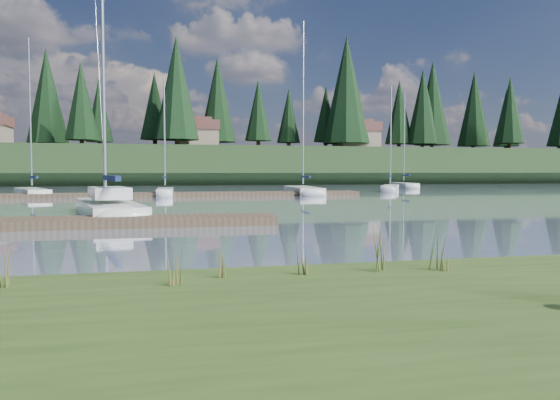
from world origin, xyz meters
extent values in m
plane|color=#8191A9|center=(0.00, 30.00, 0.00)|extent=(200.00, 200.00, 0.00)
cube|color=#1E3318|center=(0.00, 73.00, 2.50)|extent=(200.00, 20.00, 5.00)
cube|color=silver|center=(-1.89, 13.64, 0.22)|extent=(3.57, 8.73, 0.70)
ellipsoid|color=silver|center=(-2.73, 17.82, 0.22)|extent=(2.28, 2.64, 0.70)
cylinder|color=silver|center=(-2.04, 14.40, 7.25)|extent=(0.14, 0.14, 12.91)
cube|color=#14254F|center=(-1.65, 12.41, 1.55)|extent=(0.95, 3.84, 0.20)
cube|color=silver|center=(-1.80, 13.17, 0.95)|extent=(1.94, 3.30, 0.45)
cube|color=#4C3D2C|center=(-4.00, 9.00, 0.15)|extent=(16.00, 2.00, 0.30)
cube|color=#4C3D2C|center=(2.00, 30.00, 0.15)|extent=(26.00, 2.20, 0.30)
cube|color=silver|center=(-8.70, 32.88, 0.22)|extent=(3.75, 6.87, 0.70)
ellipsoid|color=silver|center=(-9.85, 36.05, 0.22)|extent=(2.02, 2.24, 0.70)
cylinder|color=silver|center=(-8.70, 32.88, 6.08)|extent=(0.12, 0.12, 10.56)
cube|color=#14254F|center=(-8.38, 32.01, 1.40)|extent=(1.11, 2.59, 0.20)
cube|color=silver|center=(0.72, 31.14, 0.22)|extent=(1.33, 4.98, 0.70)
ellipsoid|color=silver|center=(0.83, 33.61, 0.22)|extent=(1.13, 1.39, 0.70)
cylinder|color=silver|center=(0.72, 31.14, 4.68)|extent=(0.12, 0.12, 7.77)
cube|color=#14254F|center=(0.70, 30.47, 1.40)|extent=(0.28, 1.97, 0.20)
cube|color=silver|center=(11.57, 32.48, 0.22)|extent=(2.61, 8.49, 0.70)
ellipsoid|color=silver|center=(11.93, 36.64, 0.22)|extent=(2.01, 2.43, 0.70)
cylinder|color=silver|center=(11.57, 32.48, 7.22)|extent=(0.12, 0.12, 12.85)
cube|color=#14254F|center=(11.47, 31.35, 1.40)|extent=(0.49, 3.33, 0.20)
cube|color=silver|center=(20.84, 36.35, 0.22)|extent=(3.77, 5.59, 0.70)
ellipsoid|color=silver|center=(22.16, 38.84, 0.22)|extent=(1.81, 1.94, 0.70)
cylinder|color=silver|center=(20.84, 36.35, 5.15)|extent=(0.12, 0.12, 8.70)
cube|color=#14254F|center=(20.48, 35.67, 1.40)|extent=(1.23, 2.08, 0.20)
cube|color=silver|center=(26.68, 45.72, 0.22)|extent=(2.53, 6.74, 0.70)
ellipsoid|color=silver|center=(27.21, 48.97, 0.22)|extent=(1.70, 2.00, 0.70)
cylinder|color=silver|center=(26.68, 45.72, 5.71)|extent=(0.12, 0.12, 9.82)
cube|color=#14254F|center=(26.54, 44.83, 1.40)|extent=(0.62, 2.62, 0.20)
cone|color=#475B23|center=(0.19, -2.56, 0.60)|extent=(0.03, 0.03, 0.50)
cone|color=brown|center=(0.30, -2.63, 0.55)|extent=(0.03, 0.03, 0.40)
cone|color=#475B23|center=(0.25, -2.53, 0.62)|extent=(0.03, 0.03, 0.55)
cone|color=brown|center=(0.33, -2.59, 0.52)|extent=(0.03, 0.03, 0.35)
cone|color=#475B23|center=(0.21, -2.64, 0.57)|extent=(0.03, 0.03, 0.45)
cone|color=#475B23|center=(0.82, -2.21, 0.56)|extent=(0.03, 0.03, 0.42)
cone|color=brown|center=(0.93, -2.28, 0.52)|extent=(0.03, 0.03, 0.33)
cone|color=#475B23|center=(0.88, -2.18, 0.58)|extent=(0.03, 0.03, 0.46)
cone|color=brown|center=(0.96, -2.24, 0.50)|extent=(0.03, 0.03, 0.29)
cone|color=#475B23|center=(0.84, -2.29, 0.54)|extent=(0.03, 0.03, 0.37)
cone|color=#475B23|center=(3.09, -2.25, 0.69)|extent=(0.03, 0.03, 0.68)
cone|color=brown|center=(3.20, -2.32, 0.62)|extent=(0.03, 0.03, 0.54)
cone|color=#475B23|center=(3.15, -2.22, 0.72)|extent=(0.03, 0.03, 0.75)
cone|color=brown|center=(3.23, -2.28, 0.59)|extent=(0.03, 0.03, 0.47)
cone|color=#475B23|center=(3.11, -2.33, 0.66)|extent=(0.03, 0.03, 0.61)
cone|color=brown|center=(-1.81, -2.33, 0.54)|extent=(0.03, 0.03, 0.39)
cone|color=#475B23|center=(-1.86, -2.23, 0.62)|extent=(0.03, 0.03, 0.53)
cone|color=brown|center=(-1.78, -2.29, 0.52)|extent=(0.03, 0.03, 0.34)
cone|color=#475B23|center=(1.96, -2.30, 0.59)|extent=(0.03, 0.03, 0.48)
cone|color=brown|center=(2.07, -2.37, 0.54)|extent=(0.03, 0.03, 0.38)
cone|color=#475B23|center=(2.02, -2.27, 0.61)|extent=(0.03, 0.03, 0.52)
cone|color=brown|center=(2.10, -2.33, 0.52)|extent=(0.03, 0.03, 0.33)
cone|color=#475B23|center=(1.98, -2.38, 0.56)|extent=(0.03, 0.03, 0.43)
cone|color=#475B23|center=(4.01, -2.37, 0.62)|extent=(0.03, 0.03, 0.55)
cone|color=brown|center=(4.12, -2.44, 0.57)|extent=(0.03, 0.03, 0.44)
cone|color=#475B23|center=(4.07, -2.34, 0.65)|extent=(0.03, 0.03, 0.60)
cone|color=brown|center=(4.15, -2.40, 0.54)|extent=(0.03, 0.03, 0.38)
cone|color=#475B23|center=(4.03, -2.45, 0.60)|extent=(0.03, 0.03, 0.49)
cube|color=#33281C|center=(0.00, -1.60, 0.07)|extent=(60.00, 0.50, 0.14)
cylinder|color=#382619|center=(-10.00, 72.00, 5.90)|extent=(0.60, 0.60, 1.80)
cone|color=black|center=(-10.00, 72.00, 11.75)|extent=(4.84, 4.84, 11.00)
cylinder|color=#382619|center=(3.00, 66.00, 5.90)|extent=(0.60, 0.60, 1.80)
cone|color=black|center=(3.00, 66.00, 13.10)|extent=(6.16, 6.16, 14.00)
cylinder|color=#382619|center=(15.00, 70.00, 5.90)|extent=(0.60, 0.60, 1.80)
cone|color=black|center=(15.00, 70.00, 10.85)|extent=(3.96, 3.96, 9.00)
cylinder|color=#382619|center=(28.00, 68.00, 5.90)|extent=(0.60, 0.60, 1.80)
cone|color=black|center=(28.00, 68.00, 14.00)|extent=(7.04, 7.04, 16.00)
cylinder|color=#382619|center=(42.00, 71.00, 5.90)|extent=(0.60, 0.60, 1.80)
cone|color=black|center=(42.00, 71.00, 12.20)|extent=(5.28, 5.28, 12.00)
cylinder|color=#382619|center=(55.00, 67.00, 5.90)|extent=(0.60, 0.60, 1.80)
cone|color=black|center=(55.00, 67.00, 11.52)|extent=(4.62, 4.62, 10.50)
cube|color=gray|center=(6.00, 71.00, 6.40)|extent=(6.00, 5.00, 2.80)
cube|color=brown|center=(6.00, 71.00, 8.50)|extent=(6.30, 5.30, 1.40)
cube|color=brown|center=(6.00, 71.00, 9.30)|extent=(4.20, 3.60, 0.70)
cube|color=gray|center=(30.00, 69.00, 6.40)|extent=(6.00, 5.00, 2.80)
cube|color=brown|center=(30.00, 69.00, 8.50)|extent=(6.30, 5.30, 1.40)
cube|color=brown|center=(30.00, 69.00, 9.30)|extent=(4.20, 3.60, 0.70)
camera|label=1|loc=(0.00, -9.64, 1.80)|focal=35.00mm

